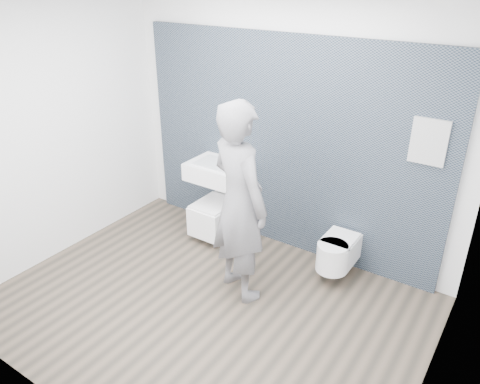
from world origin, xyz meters
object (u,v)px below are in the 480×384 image
Objects in this scene: washbasin at (218,171)px; toilet_rounded at (337,252)px; toilet_square at (216,214)px; visitor at (239,203)px.

washbasin reaches higher than toilet_rounded.
washbasin is at bearing 178.81° from toilet_rounded.
washbasin is at bearing 90.00° from toilet_square.
washbasin is 0.55m from toilet_square.
visitor is (-0.73, -0.74, 0.69)m from toilet_rounded.
toilet_square is (-0.00, -0.05, -0.55)m from washbasin.
toilet_square is 1.36× the size of toilet_rounded.
visitor is at bearing -134.59° from toilet_rounded.
washbasin is 0.34× the size of visitor.
toilet_rounded is (1.54, -0.03, -0.54)m from washbasin.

